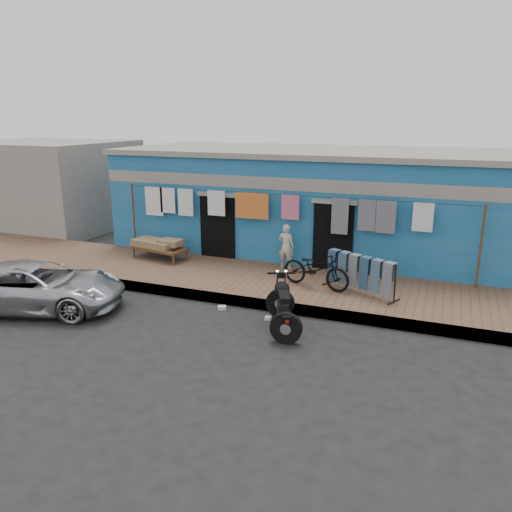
{
  "coord_description": "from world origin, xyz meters",
  "views": [
    {
      "loc": [
        4.17,
        -8.67,
        4.4
      ],
      "look_at": [
        0.0,
        2.0,
        1.15
      ],
      "focal_mm": 35.0,
      "sensor_mm": 36.0,
      "label": 1
    }
  ],
  "objects_px": {
    "seated_person": "(286,246)",
    "bicycle": "(316,265)",
    "motorcycle": "(283,304)",
    "jeans_rack": "(360,274)",
    "car": "(37,286)",
    "charpoy": "(160,249)"
  },
  "relations": [
    {
      "from": "seated_person",
      "to": "bicycle",
      "type": "relative_size",
      "value": 0.69
    },
    {
      "from": "charpoy",
      "to": "jeans_rack",
      "type": "xyz_separation_m",
      "value": [
        6.08,
        -0.81,
        0.18
      ]
    },
    {
      "from": "bicycle",
      "to": "charpoy",
      "type": "height_order",
      "value": "bicycle"
    },
    {
      "from": "motorcycle",
      "to": "charpoy",
      "type": "distance_m",
      "value": 5.71
    },
    {
      "from": "bicycle",
      "to": "charpoy",
      "type": "distance_m",
      "value": 5.07
    },
    {
      "from": "bicycle",
      "to": "charpoy",
      "type": "xyz_separation_m",
      "value": [
        -4.99,
        0.82,
        -0.29
      ]
    },
    {
      "from": "seated_person",
      "to": "motorcycle",
      "type": "height_order",
      "value": "seated_person"
    },
    {
      "from": "car",
      "to": "motorcycle",
      "type": "bearing_deg",
      "value": -98.13
    },
    {
      "from": "bicycle",
      "to": "charpoy",
      "type": "relative_size",
      "value": 0.96
    },
    {
      "from": "car",
      "to": "bicycle",
      "type": "xyz_separation_m",
      "value": [
        5.83,
        3.16,
        0.26
      ]
    },
    {
      "from": "bicycle",
      "to": "charpoy",
      "type": "bearing_deg",
      "value": 94.75
    },
    {
      "from": "motorcycle",
      "to": "jeans_rack",
      "type": "relative_size",
      "value": 0.93
    },
    {
      "from": "bicycle",
      "to": "jeans_rack",
      "type": "distance_m",
      "value": 1.1
    },
    {
      "from": "seated_person",
      "to": "bicycle",
      "type": "bearing_deg",
      "value": 137.12
    },
    {
      "from": "bicycle",
      "to": "jeans_rack",
      "type": "bearing_deg",
      "value": -74.82
    },
    {
      "from": "motorcycle",
      "to": "charpoy",
      "type": "bearing_deg",
      "value": 124.66
    },
    {
      "from": "car",
      "to": "charpoy",
      "type": "xyz_separation_m",
      "value": [
        0.84,
        3.98,
        -0.02
      ]
    },
    {
      "from": "car",
      "to": "seated_person",
      "type": "xyz_separation_m",
      "value": [
        4.63,
        4.45,
        0.31
      ]
    },
    {
      "from": "charpoy",
      "to": "car",
      "type": "bearing_deg",
      "value": -101.97
    },
    {
      "from": "seated_person",
      "to": "bicycle",
      "type": "xyz_separation_m",
      "value": [
        1.2,
        -1.29,
        -0.04
      ]
    },
    {
      "from": "bicycle",
      "to": "motorcycle",
      "type": "xyz_separation_m",
      "value": [
        -0.13,
        -2.17,
        -0.28
      ]
    },
    {
      "from": "car",
      "to": "motorcycle",
      "type": "xyz_separation_m",
      "value": [
        5.7,
        0.98,
        -0.01
      ]
    }
  ]
}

